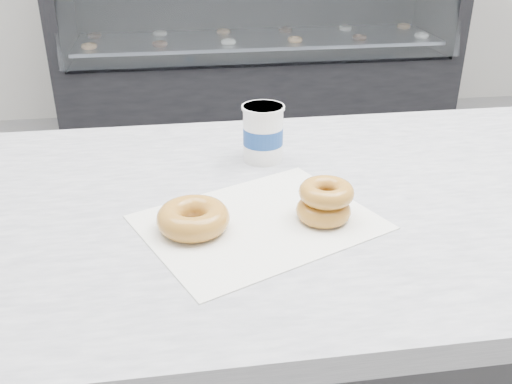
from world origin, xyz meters
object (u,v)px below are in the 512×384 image
display_case (258,53)px  donut_single (193,218)px  coffee_cup (263,133)px  donut_stack (325,201)px  counter (450,372)px

display_case → donut_single: display_case is taller
donut_single → coffee_cup: size_ratio=1.03×
display_case → donut_stack: (-0.32, -2.81, 0.44)m
donut_single → coffee_cup: coffee_cup is taller
counter → coffee_cup: bearing=157.4°
display_case → donut_stack: display_case is taller
display_case → donut_single: 2.89m
counter → display_case: size_ratio=1.28×
coffee_cup → counter: bearing=-22.1°
counter → display_case: 2.72m
counter → coffee_cup: size_ratio=28.59×
display_case → donut_single: size_ratio=21.80×
display_case → donut_stack: size_ratio=20.06×
coffee_cup → donut_single: bearing=-120.0°
donut_stack → coffee_cup: size_ratio=1.12×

